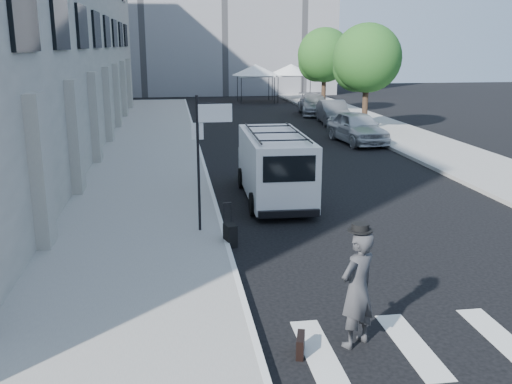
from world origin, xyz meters
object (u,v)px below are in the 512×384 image
object	(u,v)px
cargo_van	(274,165)
parked_car_a	(357,127)
parked_car_c	(314,105)
businessman	(357,289)
briefcase	(300,345)
parked_car_b	(333,112)
suitcase	(230,235)

from	to	relation	value
cargo_van	parked_car_a	size ratio (longest dim) A/B	1.21
parked_car_a	parked_car_c	size ratio (longest dim) A/B	0.95
parked_car_c	cargo_van	bearing A→B (deg)	-100.46
businessman	parked_car_c	distance (m)	32.17
parked_car_a	parked_car_c	bearing A→B (deg)	81.09
businessman	briefcase	bearing A→B (deg)	-21.74
parked_car_a	parked_car_b	xyz separation A→B (m)	(0.77, 7.12, -0.07)
parked_car_a	suitcase	bearing A→B (deg)	-124.34
briefcase	parked_car_a	world-z (taller)	parked_car_a
cargo_van	parked_car_c	xyz separation A→B (m)	(6.83, 21.99, -0.39)
suitcase	parked_car_a	size ratio (longest dim) A/B	0.23
businessman	cargo_van	bearing A→B (deg)	-124.07
briefcase	suitcase	world-z (taller)	suitcase
businessman	parked_car_c	world-z (taller)	businessman
businessman	suitcase	xyz separation A→B (m)	(-1.57, 5.08, -0.71)
suitcase	parked_car_b	distance (m)	23.10
parked_car_b	parked_car_c	bearing A→B (deg)	95.27
briefcase	cargo_van	world-z (taller)	cargo_van
cargo_van	parked_car_c	size ratio (longest dim) A/B	1.15
parked_car_a	parked_car_c	distance (m)	12.03
cargo_van	parked_car_a	distance (m)	11.68
suitcase	briefcase	bearing A→B (deg)	-100.00
suitcase	cargo_van	distance (m)	4.75
suitcase	parked_car_a	xyz separation A→B (m)	(7.94, 14.27, 0.51)
suitcase	parked_car_a	distance (m)	16.34
parked_car_c	parked_car_a	bearing A→B (deg)	-86.85
briefcase	parked_car_b	xyz separation A→B (m)	(8.11, 26.66, 0.55)
parked_car_a	parked_car_b	distance (m)	7.16
parked_car_a	parked_car_c	xyz separation A→B (m)	(0.77, 12.01, -0.08)
parked_car_c	briefcase	bearing A→B (deg)	-97.62
businessman	suitcase	world-z (taller)	businessman
cargo_van	parked_car_c	world-z (taller)	cargo_van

